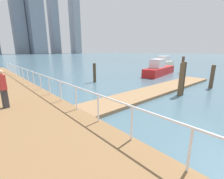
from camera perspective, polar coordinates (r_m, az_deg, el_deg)
name	(u,v)px	position (r m, az deg, el deg)	size (l,w,h in m)	color
ground_plane	(45,76)	(20.68, -23.43, 4.78)	(300.00, 300.00, 0.00)	#476675
floating_dock	(158,90)	(12.22, 16.78, -0.08)	(14.73, 2.00, 0.18)	#93704C
boardwalk_railing	(49,81)	(9.91, -22.39, 3.01)	(0.06, 29.56, 1.08)	white
dock_piling_0	(183,65)	(23.13, 24.73, 8.32)	(0.35, 0.35, 2.21)	brown
dock_piling_1	(183,79)	(11.53, 24.78, 3.64)	(0.28, 0.28, 2.25)	#473826
dock_piling_2	(95,73)	(14.90, -6.50, 6.15)	(0.28, 0.28, 1.82)	#473826
dock_piling_3	(212,77)	(14.91, 33.12, 4.03)	(0.30, 0.30, 1.87)	brown
dock_piling_4	(181,79)	(11.39, 24.25, 3.48)	(0.30, 0.30, 2.21)	brown
moored_boat_0	(159,69)	(20.29, 17.06, 7.13)	(7.04, 2.88, 2.00)	red
moored_boat_2	(162,64)	(28.20, 18.18, 9.07)	(6.18, 2.86, 2.08)	beige
pedestrian_1	(3,88)	(8.54, -35.36, 0.39)	(0.29, 0.40, 1.78)	#333338
skyline_tower_3	(16,8)	(162.25, -31.93, 24.31)	(8.97, 13.44, 73.60)	gray
skyline_tower_4	(33,2)	(157.50, -27.13, 26.77)	(11.74, 12.49, 81.80)	gray
skyline_tower_5	(54,22)	(170.29, -20.81, 22.30)	(6.76, 12.89, 58.64)	gray
skyline_tower_6	(74,17)	(173.50, -13.77, 24.78)	(6.82, 12.89, 71.49)	#8C939E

